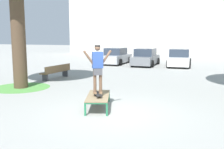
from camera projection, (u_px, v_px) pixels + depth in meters
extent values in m
plane|color=#999993|center=(111.00, 112.00, 8.68)|extent=(120.00, 120.00, 0.00)
cube|color=silver|center=(193.00, 16.00, 35.77)|extent=(36.51, 4.00, 10.65)
cube|color=#237A4C|center=(91.00, 97.00, 10.08)|extent=(0.08, 0.08, 0.38)
cube|color=#237A4C|center=(109.00, 97.00, 10.06)|extent=(0.08, 0.08, 0.38)
cube|color=#237A4C|center=(85.00, 110.00, 8.26)|extent=(0.08, 0.08, 0.38)
cube|color=#237A4C|center=(107.00, 110.00, 8.24)|extent=(0.08, 0.08, 0.38)
cylinder|color=#237A4C|center=(88.00, 97.00, 9.13)|extent=(0.63, 1.82, 0.05)
cylinder|color=#237A4C|center=(108.00, 97.00, 9.12)|extent=(0.63, 1.82, 0.05)
cylinder|color=#237A4C|center=(100.00, 91.00, 10.04)|extent=(0.74, 0.28, 0.05)
cylinder|color=#237A4C|center=(96.00, 104.00, 8.22)|extent=(0.74, 0.28, 0.05)
cube|color=#847051|center=(98.00, 96.00, 9.12)|extent=(1.31, 2.04, 0.03)
cube|color=black|center=(98.00, 94.00, 8.98)|extent=(0.59, 0.79, 0.02)
cylinder|color=silver|center=(95.00, 94.00, 9.24)|extent=(0.05, 0.06, 0.06)
cylinder|color=silver|center=(99.00, 94.00, 9.27)|extent=(0.05, 0.06, 0.06)
cylinder|color=silver|center=(97.00, 97.00, 8.70)|extent=(0.05, 0.06, 0.06)
cylinder|color=silver|center=(101.00, 97.00, 8.73)|extent=(0.05, 0.06, 0.06)
cylinder|color=brown|center=(95.00, 82.00, 8.89)|extent=(0.11, 0.11, 0.82)
cube|color=#99704C|center=(95.00, 92.00, 9.00)|extent=(0.21, 0.26, 0.07)
cylinder|color=brown|center=(101.00, 82.00, 8.94)|extent=(0.11, 0.11, 0.82)
cube|color=#99704C|center=(100.00, 92.00, 9.04)|extent=(0.21, 0.26, 0.07)
cube|color=#4C4C51|center=(98.00, 71.00, 8.86)|extent=(0.36, 0.33, 0.24)
cube|color=#2D4C99|center=(98.00, 60.00, 8.80)|extent=(0.42, 0.38, 0.56)
cylinder|color=brown|center=(89.00, 58.00, 8.73)|extent=(0.38, 0.28, 0.52)
cylinder|color=brown|center=(106.00, 58.00, 8.85)|extent=(0.38, 0.28, 0.52)
sphere|color=brown|center=(97.00, 48.00, 8.74)|extent=(0.20, 0.20, 0.20)
cylinder|color=black|center=(97.00, 46.00, 8.73)|extent=(0.19, 0.19, 0.05)
cylinder|color=brown|center=(19.00, 39.00, 12.49)|extent=(0.68, 0.68, 4.85)
cylinder|color=#519342|center=(21.00, 87.00, 12.85)|extent=(2.84, 2.84, 0.01)
cube|color=#B7BABF|center=(116.00, 58.00, 23.92)|extent=(1.90, 4.28, 0.70)
cube|color=#2D3847|center=(116.00, 51.00, 23.68)|extent=(1.66, 2.17, 0.64)
cylinder|color=black|center=(113.00, 59.00, 25.46)|extent=(0.25, 0.61, 0.60)
cylinder|color=black|center=(129.00, 60.00, 24.83)|extent=(0.25, 0.61, 0.60)
cylinder|color=black|center=(102.00, 62.00, 23.07)|extent=(0.25, 0.61, 0.60)
cylinder|color=black|center=(120.00, 62.00, 22.44)|extent=(0.25, 0.61, 0.60)
cube|color=slate|center=(146.00, 60.00, 22.62)|extent=(1.82, 4.25, 0.70)
cube|color=#2D3847|center=(145.00, 52.00, 22.38)|extent=(1.62, 2.14, 0.64)
cylinder|color=black|center=(140.00, 60.00, 24.15)|extent=(0.24, 0.61, 0.60)
cylinder|color=black|center=(158.00, 61.00, 23.55)|extent=(0.24, 0.61, 0.60)
cylinder|color=black|center=(132.00, 63.00, 21.74)|extent=(0.24, 0.61, 0.60)
cylinder|color=black|center=(152.00, 64.00, 21.14)|extent=(0.24, 0.61, 0.60)
cube|color=silver|center=(179.00, 60.00, 21.94)|extent=(1.84, 4.25, 0.70)
cube|color=#2D3847|center=(180.00, 53.00, 21.70)|extent=(1.63, 2.15, 0.64)
cylinder|color=black|center=(170.00, 61.00, 23.45)|extent=(0.24, 0.61, 0.60)
cylinder|color=black|center=(190.00, 62.00, 22.95)|extent=(0.24, 0.61, 0.60)
cylinder|color=black|center=(168.00, 64.00, 20.99)|extent=(0.24, 0.61, 0.60)
cylinder|color=black|center=(189.00, 65.00, 20.49)|extent=(0.24, 0.61, 0.60)
cube|color=brown|center=(56.00, 72.00, 15.53)|extent=(0.70, 2.43, 0.06)
cube|color=brown|center=(58.00, 68.00, 15.41)|extent=(0.31, 2.39, 0.36)
cube|color=#424247|center=(45.00, 78.00, 14.71)|extent=(0.38, 0.12, 0.40)
cube|color=#424247|center=(65.00, 73.00, 16.42)|extent=(0.38, 0.12, 0.40)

